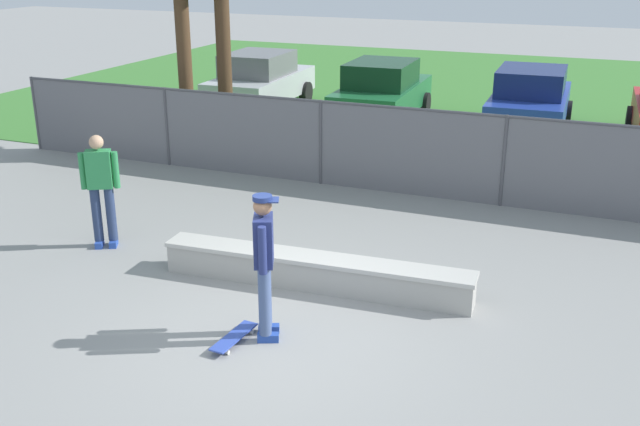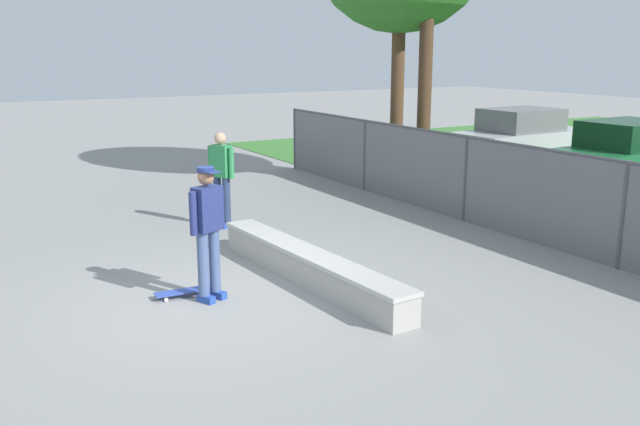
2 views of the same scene
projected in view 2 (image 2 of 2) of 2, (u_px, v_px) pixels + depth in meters
ground_plane at (219, 300)px, 9.54m from camera, size 80.00×80.00×0.00m
concrete_ledge at (309, 267)px, 10.24m from camera, size 4.49×0.75×0.47m
skateboarder at (208, 227)px, 9.33m from camera, size 0.39×0.56×1.84m
skateboard at (184, 292)px, 9.67m from camera, size 0.26×0.81×0.09m
chainlink_fence at (535, 190)px, 12.20m from camera, size 17.99×0.07×1.70m
car_silver at (522, 137)px, 20.28m from camera, size 2.13×4.26×1.66m
car_green at (630, 155)px, 16.93m from camera, size 2.13×4.26×1.66m
bystander at (221, 175)px, 13.23m from camera, size 0.54×0.41×1.82m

